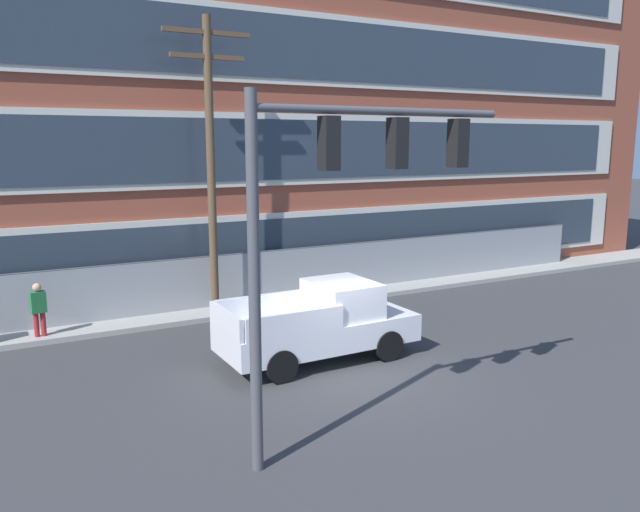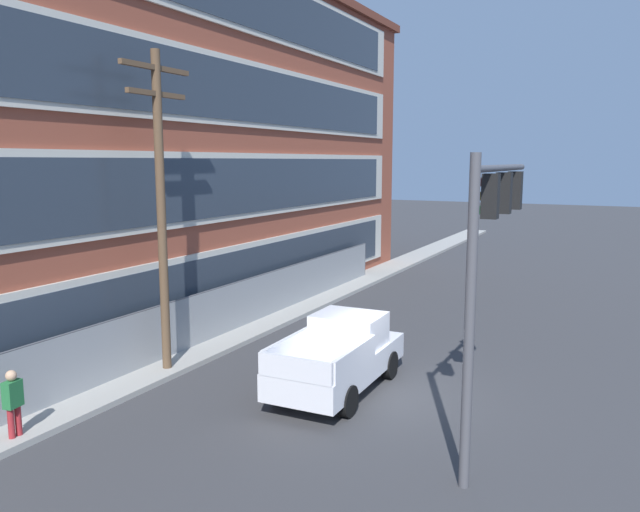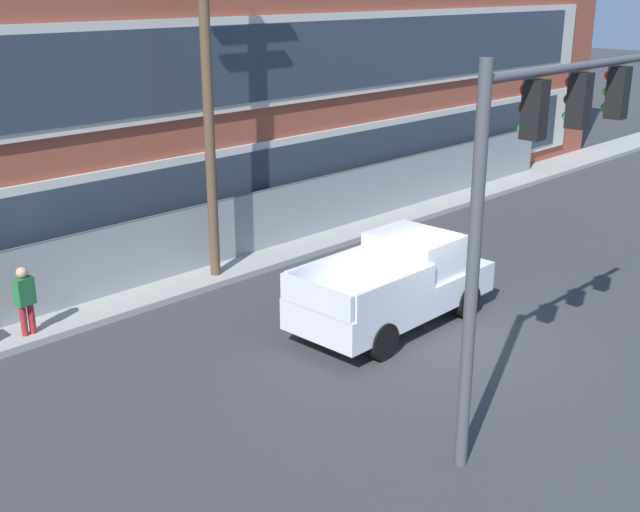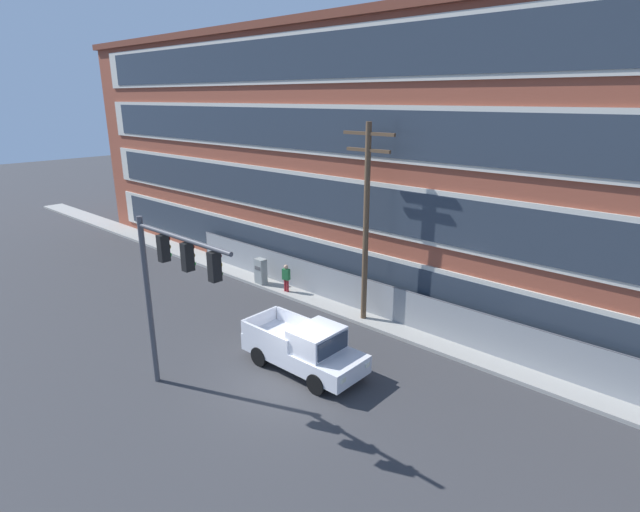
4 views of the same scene
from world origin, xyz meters
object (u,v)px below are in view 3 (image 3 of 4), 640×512
traffic_signal_mast (535,166)px  pedestrian_near_cabinet (25,299)px  utility_pole_near_corner (207,79)px  pickup_truck_white (397,284)px

traffic_signal_mast → pedestrian_near_cabinet: (-4.22, 9.34, -3.65)m
utility_pole_near_corner → traffic_signal_mast: bearing=-95.8°
pickup_truck_white → utility_pole_near_corner: utility_pole_near_corner is taller
traffic_signal_mast → pickup_truck_white: 6.05m
pickup_truck_white → utility_pole_near_corner: size_ratio=0.56×
traffic_signal_mast → utility_pole_near_corner: size_ratio=0.69×
pedestrian_near_cabinet → pickup_truck_white: bearing=-38.6°
pickup_truck_white → utility_pole_near_corner: 6.72m
pickup_truck_white → pedestrian_near_cabinet: (-6.29, 5.01, 0.03)m
pickup_truck_white → pedestrian_near_cabinet: size_ratio=3.06×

